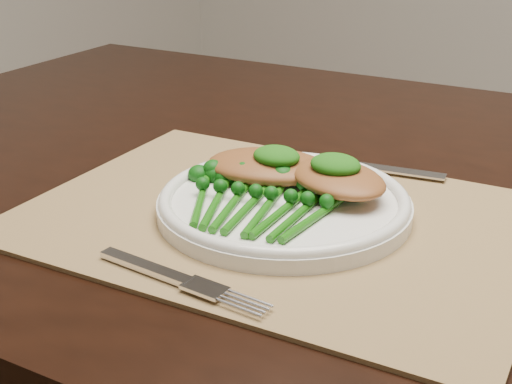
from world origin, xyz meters
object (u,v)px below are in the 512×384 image
Objects in this scene: chicken_fillet_left at (268,166)px; dinner_plate at (284,203)px; broccolini_bundle at (257,207)px; placemat at (279,218)px.

dinner_plate is at bearing -59.20° from chicken_fillet_left.
broccolini_bundle is at bearing -81.64° from chicken_fillet_left.
chicken_fillet_left reaches higher than broccolini_bundle.
dinner_plate is 1.34× the size of broccolini_bundle.
placemat is 0.04m from broccolini_bundle.
placemat is 3.72× the size of chicken_fillet_left.
dinner_plate is at bearing 65.56° from broccolini_bundle.
chicken_fillet_left is 0.09m from broccolini_bundle.
chicken_fillet_left is at bearing 101.97° from broccolini_bundle.
placemat is 2.62× the size of broccolini_bundle.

